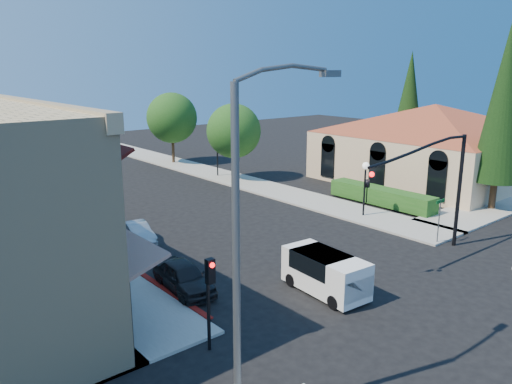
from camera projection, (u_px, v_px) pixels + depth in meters
ground at (388, 297)px, 20.82m from camera, size 120.00×120.00×0.00m
sidewalk_right at (201, 170)px, 46.35m from camera, size 3.50×50.00×0.12m
curb_red_strip at (147, 280)px, 22.47m from camera, size 0.25×10.00×0.06m
mission_building at (433, 136)px, 42.18m from camera, size 30.12×30.12×6.40m
hedge at (381, 205)px, 34.81m from camera, size 1.40×8.00×1.10m
conifer_near at (504, 101)px, 31.96m from camera, size 3.20×3.20×12.50m
conifer_far at (409, 98)px, 50.12m from camera, size 3.20×3.20×11.00m
street_tree_a at (234, 131)px, 41.66m from camera, size 4.56×4.56×6.48m
street_tree_b at (172, 118)px, 49.02m from camera, size 4.94×4.94×7.02m
signal_mast_arm at (439, 177)px, 24.60m from camera, size 8.01×0.39×6.00m
secondary_signal at (210, 287)px, 16.32m from camera, size 0.28×0.42×3.32m
cobra_streetlight at (247, 235)px, 12.36m from camera, size 3.60×0.25×9.31m
street_name_sign at (440, 214)px, 26.72m from camera, size 0.80×0.06×2.50m
lamppost_left_near at (109, 230)px, 20.82m from camera, size 0.44×0.44×3.57m
lamppost_left_far at (15, 176)px, 31.23m from camera, size 0.44×0.44×3.57m
lamppost_right_near at (365, 175)px, 31.41m from camera, size 0.44×0.44×3.57m
lamppost_right_far at (217, 146)px, 43.31m from camera, size 0.44×0.44×3.57m
white_van at (326, 271)px, 20.98m from camera, size 1.96×3.99×1.71m
parked_car_a at (184, 277)px, 21.27m from camera, size 1.91×3.94×1.30m
parked_car_b at (138, 232)px, 27.37m from camera, size 1.53×3.35×1.06m
parked_car_c at (66, 209)px, 31.70m from camera, size 1.76×4.01×1.14m
parked_car_d at (28, 186)px, 38.14m from camera, size 2.04×3.94×1.06m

